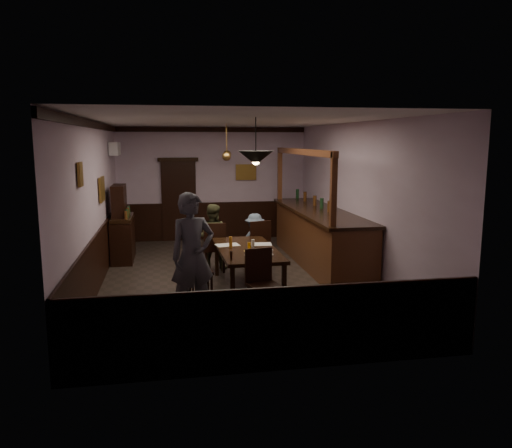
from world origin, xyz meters
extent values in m
cube|color=#2D2621|center=(0.00, 0.00, -0.01)|extent=(5.00, 8.00, 0.01)
cube|color=white|center=(0.00, 0.00, 3.00)|extent=(5.00, 8.00, 0.01)
cube|color=#C3A8C1|center=(0.00, 4.00, 1.50)|extent=(5.00, 0.01, 3.00)
cube|color=#C3A8C1|center=(0.00, -4.00, 1.50)|extent=(5.00, 0.01, 3.00)
cube|color=#C3A8C1|center=(-2.50, 0.00, 1.50)|extent=(0.01, 8.00, 3.00)
cube|color=#C3A8C1|center=(2.50, 0.00, 1.50)|extent=(0.01, 8.00, 3.00)
cube|color=black|center=(0.16, -0.75, 0.72)|extent=(1.05, 2.22, 0.06)
cube|color=black|center=(-0.24, -1.78, 0.34)|extent=(0.07, 0.07, 0.69)
cube|color=black|center=(0.60, -1.76, 0.34)|extent=(0.07, 0.07, 0.69)
cube|color=black|center=(-0.28, 0.26, 0.34)|extent=(0.07, 0.07, 0.69)
cube|color=black|center=(0.56, 0.28, 0.34)|extent=(0.07, 0.07, 0.69)
cube|color=black|center=(-0.32, 0.59, 0.47)|extent=(0.48, 0.48, 0.05)
cube|color=black|center=(-0.30, 0.39, 0.76)|extent=(0.44, 0.08, 0.53)
cube|color=black|center=(-0.15, 0.79, 0.23)|extent=(0.04, 0.04, 0.45)
cube|color=black|center=(-0.51, 0.75, 0.23)|extent=(0.04, 0.04, 0.45)
cube|color=black|center=(-0.12, 0.43, 0.23)|extent=(0.04, 0.04, 0.45)
cube|color=black|center=(-0.48, 0.40, 0.23)|extent=(0.04, 0.04, 0.45)
cube|color=black|center=(0.58, 0.61, 0.48)|extent=(0.54, 0.54, 0.05)
cube|color=black|center=(0.63, 0.41, 0.77)|extent=(0.45, 0.14, 0.54)
cube|color=black|center=(0.72, 0.83, 0.23)|extent=(0.04, 0.04, 0.46)
cube|color=black|center=(0.37, 0.75, 0.23)|extent=(0.04, 0.04, 0.46)
cube|color=black|center=(0.80, 0.47, 0.23)|extent=(0.04, 0.04, 0.46)
cube|color=black|center=(0.45, 0.39, 0.23)|extent=(0.04, 0.04, 0.46)
cube|color=black|center=(0.19, -2.15, 0.47)|extent=(0.52, 0.52, 0.05)
cube|color=black|center=(0.15, -1.95, 0.75)|extent=(0.44, 0.13, 0.52)
cube|color=black|center=(0.06, -2.36, 0.22)|extent=(0.04, 0.04, 0.45)
cube|color=black|center=(0.40, -2.28, 0.22)|extent=(0.04, 0.04, 0.45)
cube|color=black|center=(-0.02, -2.01, 0.22)|extent=(0.04, 0.04, 0.45)
cube|color=black|center=(0.33, -1.94, 0.22)|extent=(0.04, 0.04, 0.45)
cube|color=black|center=(-0.68, -0.97, 0.42)|extent=(0.44, 0.44, 0.05)
cube|color=black|center=(-0.86, -0.99, 0.68)|extent=(0.08, 0.40, 0.47)
cube|color=black|center=(-0.51, -1.11, 0.20)|extent=(0.04, 0.04, 0.40)
cube|color=black|center=(-0.54, -0.79, 0.20)|extent=(0.04, 0.04, 0.40)
cube|color=black|center=(-0.82, -1.14, 0.20)|extent=(0.04, 0.04, 0.40)
cube|color=black|center=(-0.86, -0.83, 0.20)|extent=(0.04, 0.04, 0.40)
imported|color=#545460|center=(-0.86, -2.02, 0.95)|extent=(0.80, 0.66, 1.90)
imported|color=#46482B|center=(-0.32, 0.79, 0.68)|extent=(0.77, 0.66, 1.36)
imported|color=slate|center=(0.58, 0.81, 0.57)|extent=(0.77, 0.49, 1.14)
cube|color=silver|center=(-0.14, -0.42, 0.75)|extent=(0.46, 0.36, 0.01)
cube|color=silver|center=(0.45, -0.46, 0.75)|extent=(0.44, 0.33, 0.01)
cube|color=#E7B855|center=(0.15, -1.00, 0.75)|extent=(0.15, 0.15, 0.00)
cylinder|color=white|center=(0.45, -1.32, 0.76)|extent=(0.15, 0.15, 0.01)
imported|color=white|center=(0.48, -1.32, 0.80)|extent=(0.08, 0.08, 0.07)
cylinder|color=white|center=(0.14, -1.32, 0.76)|extent=(0.22, 0.22, 0.01)
torus|color=#C68C47|center=(0.11, -1.28, 0.79)|extent=(0.13, 0.13, 0.04)
torus|color=#C68C47|center=(0.17, -1.24, 0.79)|extent=(0.13, 0.13, 0.04)
cylinder|color=#FFAF15|center=(0.19, -0.82, 0.81)|extent=(0.07, 0.07, 0.12)
cylinder|color=#BF721E|center=(-0.12, -0.66, 0.85)|extent=(0.06, 0.06, 0.20)
cylinder|color=silver|center=(0.28, -0.72, 0.82)|extent=(0.06, 0.06, 0.15)
cylinder|color=black|center=(-0.22, -1.53, 0.82)|extent=(0.04, 0.04, 0.14)
cube|color=black|center=(-2.20, 1.92, 0.45)|extent=(0.45, 1.27, 0.91)
cube|color=black|center=(-2.20, 1.92, 0.95)|extent=(0.44, 1.23, 0.07)
cube|color=black|center=(-2.25, 1.92, 1.32)|extent=(0.27, 0.82, 0.73)
cube|color=#4C2414|center=(2.00, 0.83, 0.56)|extent=(0.92, 4.30, 1.13)
cube|color=black|center=(1.98, 0.83, 1.15)|extent=(1.02, 4.41, 0.06)
cube|color=#4C2414|center=(1.59, 0.83, 2.41)|extent=(0.10, 4.20, 0.12)
cube|color=#4C2414|center=(1.59, -1.22, 1.79)|extent=(0.10, 0.10, 1.33)
cube|color=#4C2414|center=(1.59, 2.88, 1.79)|extent=(0.10, 0.10, 1.33)
cube|color=black|center=(-0.90, 3.95, 1.05)|extent=(0.90, 0.06, 2.10)
cube|color=white|center=(-2.38, 2.90, 2.45)|extent=(0.20, 0.85, 0.30)
cube|color=olive|center=(-2.46, -1.60, 2.15)|extent=(0.04, 0.28, 0.36)
cube|color=olive|center=(-2.46, 0.80, 1.70)|extent=(0.04, 0.62, 0.48)
cube|color=olive|center=(0.90, 3.96, 1.80)|extent=(0.55, 0.04, 0.42)
cylinder|color=black|center=(0.18, -1.55, 2.69)|extent=(0.02, 0.02, 0.63)
cone|color=black|center=(0.18, -1.55, 2.37)|extent=(0.56, 0.56, 0.22)
sphere|color=#FFD88C|center=(0.18, -1.55, 2.32)|extent=(0.12, 0.12, 0.12)
cylinder|color=#BF8C3F|center=(0.10, 1.65, 2.65)|extent=(0.02, 0.02, 0.70)
cone|color=#BF8C3F|center=(0.10, 1.65, 2.30)|extent=(0.20, 0.20, 0.22)
sphere|color=#FFD88C|center=(0.10, 1.65, 2.25)|extent=(0.12, 0.12, 0.12)
cylinder|color=#BF8C3F|center=(0.30, 3.16, 2.65)|extent=(0.02, 0.02, 0.70)
cone|color=#BF8C3F|center=(0.30, 3.16, 2.30)|extent=(0.20, 0.20, 0.22)
sphere|color=#FFD88C|center=(0.30, 3.16, 2.25)|extent=(0.12, 0.12, 0.12)
camera|label=1|loc=(-1.21, -9.30, 2.65)|focal=35.00mm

